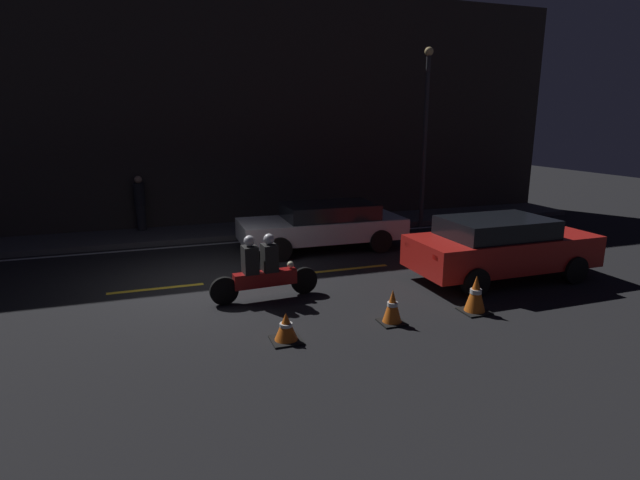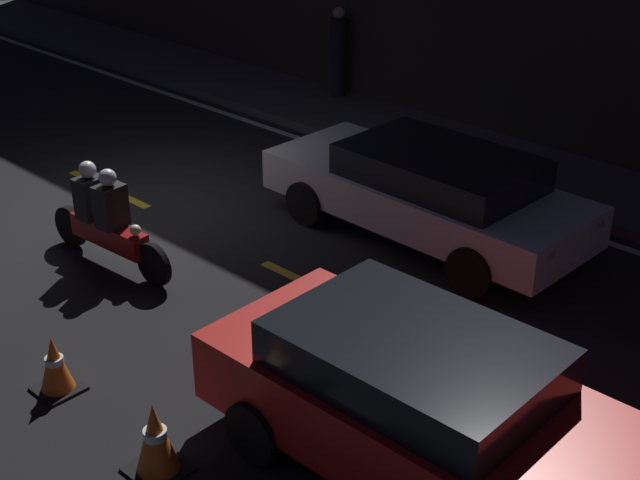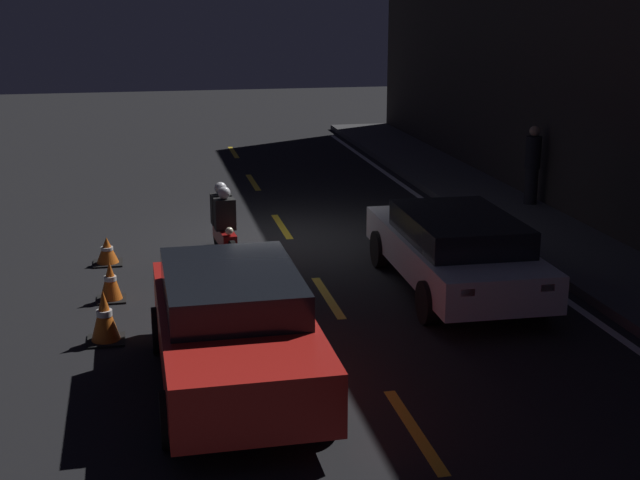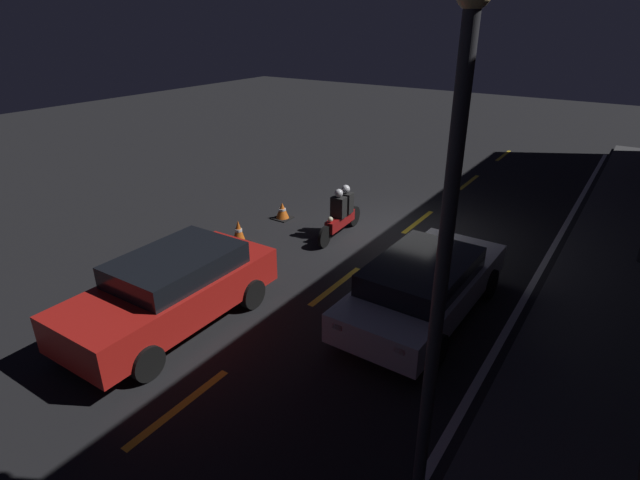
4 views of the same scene
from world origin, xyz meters
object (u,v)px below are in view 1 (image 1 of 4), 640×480
at_px(traffic_cone_mid, 392,307).
at_px(traffic_cone_far, 476,294).
at_px(traffic_cone_near, 286,327).
at_px(sedan_white, 324,224).
at_px(taxi_red, 500,246).
at_px(pedestrian, 140,203).
at_px(street_lamp, 425,130).
at_px(motorcycle, 262,269).

distance_m(traffic_cone_mid, traffic_cone_far, 1.72).
bearing_deg(traffic_cone_mid, traffic_cone_near, -177.11).
height_order(sedan_white, taxi_red, taxi_red).
bearing_deg(sedan_white, traffic_cone_far, 102.80).
height_order(traffic_cone_mid, pedestrian, pedestrian).
xyz_separation_m(sedan_white, traffic_cone_mid, (-0.60, -5.38, -0.40)).
bearing_deg(traffic_cone_near, traffic_cone_mid, 2.89).
xyz_separation_m(taxi_red, traffic_cone_near, (-5.49, -1.64, -0.53)).
xyz_separation_m(taxi_red, street_lamp, (1.18, 5.50, 2.47)).
xyz_separation_m(traffic_cone_near, traffic_cone_far, (3.71, 0.06, 0.12)).
bearing_deg(street_lamp, taxi_red, -102.09).
bearing_deg(taxi_red, motorcycle, 175.14).
xyz_separation_m(traffic_cone_mid, pedestrian, (-4.23, 8.90, 0.72)).
bearing_deg(traffic_cone_near, pedestrian, 104.01).
height_order(sedan_white, street_lamp, street_lamp).
bearing_deg(traffic_cone_mid, traffic_cone_far, -1.36).
xyz_separation_m(pedestrian, street_lamp, (8.91, -1.86, 2.21)).
relative_size(taxi_red, traffic_cone_far, 5.83).
bearing_deg(taxi_red, sedan_white, 126.54).
relative_size(taxi_red, motorcycle, 1.89).
relative_size(traffic_cone_mid, traffic_cone_far, 0.86).
height_order(motorcycle, pedestrian, pedestrian).
distance_m(traffic_cone_mid, street_lamp, 8.94).
bearing_deg(pedestrian, traffic_cone_far, -56.32).
height_order(taxi_red, motorcycle, taxi_red).
xyz_separation_m(traffic_cone_far, pedestrian, (-5.95, 8.94, 0.67)).
bearing_deg(sedan_white, motorcycle, 54.73).
bearing_deg(sedan_white, taxi_red, 128.14).
bearing_deg(taxi_red, street_lamp, 77.43).
height_order(motorcycle, traffic_cone_mid, motorcycle).
distance_m(taxi_red, traffic_cone_far, 2.41).
xyz_separation_m(motorcycle, traffic_cone_mid, (1.92, -1.95, -0.32)).
relative_size(traffic_cone_near, traffic_cone_mid, 0.80).
bearing_deg(taxi_red, traffic_cone_mid, -156.72).
distance_m(sedan_white, motorcycle, 4.25).
bearing_deg(motorcycle, pedestrian, 104.85).
distance_m(taxi_red, traffic_cone_near, 5.75).
xyz_separation_m(sedan_white, taxi_red, (2.89, -3.84, 0.06)).
xyz_separation_m(traffic_cone_near, street_lamp, (6.66, 7.14, 3.00)).
bearing_deg(taxi_red, traffic_cone_near, -163.84).
distance_m(motorcycle, street_lamp, 8.72).
height_order(traffic_cone_mid, street_lamp, street_lamp).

